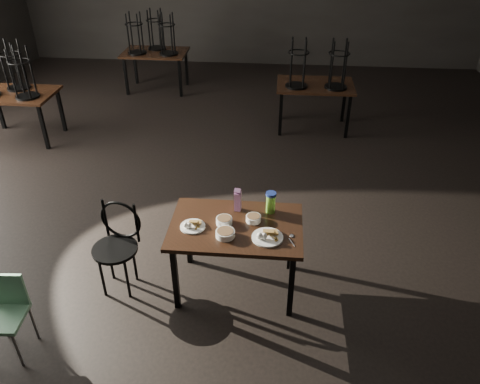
# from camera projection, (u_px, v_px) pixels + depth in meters

# --- Properties ---
(room) EXTENTS (12.00, 12.04, 3.22)m
(room) POSITION_uv_depth(u_px,v_px,m) (200.00, 13.00, 4.39)
(room) COLOR black
(room) RESTS_ON ground
(main_table) EXTENTS (1.20, 0.80, 0.75)m
(main_table) POSITION_uv_depth(u_px,v_px,m) (236.00, 232.00, 4.27)
(main_table) COLOR black
(main_table) RESTS_ON ground
(plate_left) EXTENTS (0.23, 0.23, 0.07)m
(plate_left) POSITION_uv_depth(u_px,v_px,m) (192.00, 225.00, 4.19)
(plate_left) COLOR white
(plate_left) RESTS_ON main_table
(plate_right) EXTENTS (0.28, 0.28, 0.09)m
(plate_right) POSITION_uv_depth(u_px,v_px,m) (267.00, 236.00, 4.05)
(plate_right) COLOR white
(plate_right) RESTS_ON main_table
(bowl_near) EXTENTS (0.15, 0.15, 0.06)m
(bowl_near) POSITION_uv_depth(u_px,v_px,m) (224.00, 221.00, 4.23)
(bowl_near) COLOR white
(bowl_near) RESTS_ON main_table
(bowl_far) EXTENTS (0.14, 0.14, 0.05)m
(bowl_far) POSITION_uv_depth(u_px,v_px,m) (253.00, 218.00, 4.26)
(bowl_far) COLOR white
(bowl_far) RESTS_ON main_table
(bowl_big) EXTENTS (0.17, 0.17, 0.06)m
(bowl_big) POSITION_uv_depth(u_px,v_px,m) (225.00, 233.00, 4.07)
(bowl_big) COLOR white
(bowl_big) RESTS_ON main_table
(juice_carton) EXTENTS (0.07, 0.07, 0.24)m
(juice_carton) POSITION_uv_depth(u_px,v_px,m) (238.00, 200.00, 4.37)
(juice_carton) COLOR #831777
(juice_carton) RESTS_ON main_table
(water_bottle) EXTENTS (0.11, 0.11, 0.21)m
(water_bottle) POSITION_uv_depth(u_px,v_px,m) (271.00, 202.00, 4.34)
(water_bottle) COLOR #7AC63A
(water_bottle) RESTS_ON main_table
(spoon) EXTENTS (0.06, 0.18, 0.01)m
(spoon) POSITION_uv_depth(u_px,v_px,m) (292.00, 237.00, 4.07)
(spoon) COLOR silver
(spoon) RESTS_ON main_table
(bentwood_chair) EXTENTS (0.45, 0.44, 0.90)m
(bentwood_chair) POSITION_uv_depth(u_px,v_px,m) (118.00, 240.00, 4.39)
(bentwood_chair) COLOR black
(bentwood_chair) RESTS_ON ground
(school_chair) EXTENTS (0.36, 0.36, 0.72)m
(school_chair) POSITION_uv_depth(u_px,v_px,m) (4.00, 309.00, 3.79)
(school_chair) COLOR #76B88C
(school_chair) RESTS_ON ground
(bg_table_left) EXTENTS (1.20, 0.80, 1.48)m
(bg_table_left) POSITION_uv_depth(u_px,v_px,m) (13.00, 91.00, 6.98)
(bg_table_left) COLOR black
(bg_table_left) RESTS_ON ground
(bg_table_right) EXTENTS (1.20, 0.80, 1.48)m
(bg_table_right) POSITION_uv_depth(u_px,v_px,m) (315.00, 85.00, 7.30)
(bg_table_right) COLOR black
(bg_table_right) RESTS_ON ground
(bg_table_far) EXTENTS (1.20, 0.80, 1.48)m
(bg_table_far) POSITION_uv_depth(u_px,v_px,m) (155.00, 50.00, 8.80)
(bg_table_far) COLOR black
(bg_table_far) RESTS_ON ground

